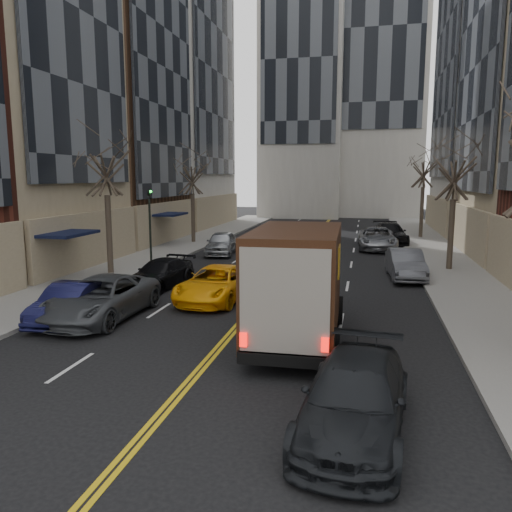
{
  "coord_description": "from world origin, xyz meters",
  "views": [
    {
      "loc": [
        4.22,
        -3.57,
        5.15
      ],
      "look_at": [
        0.25,
        14.48,
        2.2
      ],
      "focal_mm": 35.0,
      "sensor_mm": 36.0,
      "label": 1
    }
  ],
  "objects_px": {
    "taxi": "(217,284)",
    "pedestrian": "(251,269)",
    "observer_sedan": "(355,397)",
    "ups_truck": "(298,285)"
  },
  "relations": [
    {
      "from": "taxi",
      "to": "pedestrian",
      "type": "relative_size",
      "value": 2.87
    },
    {
      "from": "observer_sedan",
      "to": "pedestrian",
      "type": "distance_m",
      "value": 13.42
    },
    {
      "from": "taxi",
      "to": "pedestrian",
      "type": "bearing_deg",
      "value": 75.7
    },
    {
      "from": "ups_truck",
      "to": "pedestrian",
      "type": "bearing_deg",
      "value": 112.39
    },
    {
      "from": "taxi",
      "to": "pedestrian",
      "type": "xyz_separation_m",
      "value": [
        0.89,
        2.56,
        0.18
      ]
    },
    {
      "from": "observer_sedan",
      "to": "taxi",
      "type": "height_order",
      "value": "observer_sedan"
    },
    {
      "from": "ups_truck",
      "to": "observer_sedan",
      "type": "bearing_deg",
      "value": -71.9
    },
    {
      "from": "ups_truck",
      "to": "pedestrian",
      "type": "height_order",
      "value": "ups_truck"
    },
    {
      "from": "observer_sedan",
      "to": "pedestrian",
      "type": "relative_size",
      "value": 2.9
    },
    {
      "from": "ups_truck",
      "to": "pedestrian",
      "type": "distance_m",
      "value": 7.8
    }
  ]
}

